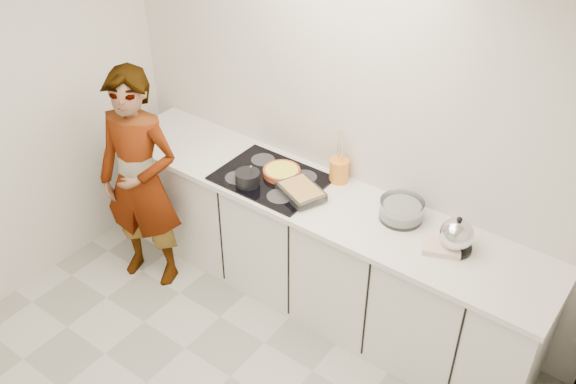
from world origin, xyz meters
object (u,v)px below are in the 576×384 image
Objects in this scene: saucepan at (248,178)px; baking_dish at (301,191)px; mixing_bowl at (402,211)px; cook at (140,182)px; hob at (271,178)px; tart_dish at (282,172)px; utensil_crock at (339,170)px; kettle at (456,236)px.

baking_dish is at bearing 16.79° from saucepan.
cook is (-1.69, -0.63, -0.13)m from mixing_bowl.
cook is (-0.77, -0.49, -0.07)m from hob.
tart_dish is 1.83× the size of utensil_crock.
saucepan is 0.62m from utensil_crock.
saucepan is 0.89× the size of kettle.
utensil_crock is (0.38, 0.26, 0.07)m from hob.
cook is at bearing -154.11° from saucepan.
kettle is 1.46× the size of utensil_crock.
mixing_bowl reaches higher than hob.
utensil_crock is (0.46, 0.41, 0.02)m from saucepan.
cook is at bearing -145.21° from tart_dish.
hob is at bearing 170.97° from baking_dish.
tart_dish is at bearing 61.51° from hob.
tart_dish is 0.99m from cook.
baking_dish reaches higher than tart_dish.
baking_dish is at bearing 6.47° from cook.
kettle is at bearing 9.14° from saucepan.
baking_dish is 1.50× the size of kettle.
cook is (-1.15, -0.75, -0.15)m from utensil_crock.
utensil_crock is at bearing 168.42° from kettle.
kettle reaches higher than tart_dish.
cook reaches higher than mixing_bowl.
mixing_bowl is (0.92, 0.14, 0.05)m from hob.
hob is at bearing -171.22° from mixing_bowl.
saucepan reaches higher than utensil_crock.
saucepan is at bearing -163.21° from baking_dish.
cook is at bearing -157.10° from baking_dish.
tart_dish is at bearing 179.91° from kettle.
hob is 0.43× the size of cook.
kettle is at bearing -11.58° from utensil_crock.
mixing_bowl is 0.17× the size of cook.
mixing_bowl is at bearing 4.61° from tart_dish.
utensil_crock is at bearing 16.71° from cook.
saucepan is 1.30× the size of utensil_crock.
kettle reaches higher than saucepan.
tart_dish is at bearing 18.36° from cook.
saucepan reaches higher than tart_dish.
kettle reaches higher than hob.
utensil_crock is 0.10× the size of cook.
kettle reaches higher than baking_dish.
cook reaches higher than utensil_crock.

